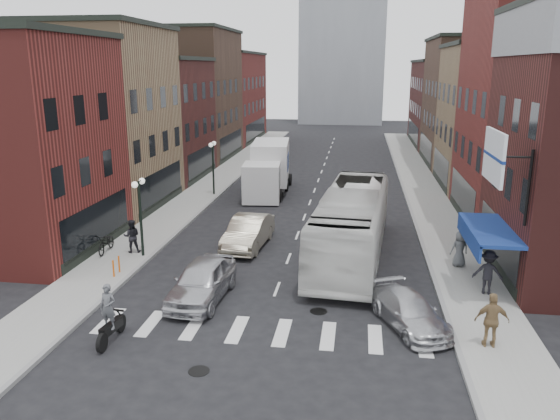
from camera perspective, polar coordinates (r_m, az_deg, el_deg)
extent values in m
plane|color=black|center=(23.47, -0.69, -9.21)|extent=(160.00, 160.00, 0.00)
cube|color=gray|center=(45.76, -6.95, 2.75)|extent=(3.00, 74.00, 0.15)
cube|color=gray|center=(44.49, 14.71, 2.03)|extent=(3.00, 74.00, 0.15)
cube|color=gray|center=(45.41, -5.12, 2.61)|extent=(0.20, 74.00, 0.16)
cube|color=gray|center=(44.36, 12.78, 2.01)|extent=(0.20, 74.00, 0.16)
cube|color=silver|center=(20.80, -2.01, -12.54)|extent=(12.00, 2.20, 0.01)
cube|color=maroon|center=(31.82, -27.22, 5.87)|extent=(10.00, 9.00, 11.00)
cube|color=black|center=(30.02, -18.55, -1.34)|extent=(0.08, 7.20, 2.20)
cube|color=#8F6F4E|center=(39.83, -19.46, 8.87)|extent=(10.00, 10.00, 12.00)
cube|color=black|center=(38.46, -12.30, 2.54)|extent=(0.08, 8.00, 2.20)
cube|color=black|center=(39.75, -20.26, 17.70)|extent=(10.30, 10.20, 0.30)
cube|color=#441A18|center=(48.97, -13.97, 9.05)|extent=(10.00, 10.00, 10.00)
cube|color=black|center=(47.77, -8.15, 5.09)|extent=(0.08, 8.00, 2.20)
cube|color=black|center=(48.76, -14.36, 15.08)|extent=(10.30, 10.20, 0.30)
cube|color=#4B3325|center=(59.17, -10.03, 11.64)|extent=(10.00, 12.00, 13.00)
cube|color=black|center=(58.28, -5.12, 6.92)|extent=(0.08, 9.60, 2.20)
cube|color=black|center=(59.20, -10.33, 18.08)|extent=(10.30, 12.20, 0.30)
cube|color=maroon|center=(72.64, -6.52, 11.53)|extent=(10.00, 16.00, 11.00)
cube|color=black|center=(71.87, -2.54, 8.45)|extent=(0.08, 12.80, 2.20)
cube|color=black|center=(72.55, -6.65, 15.99)|extent=(10.30, 16.20, 0.30)
cube|color=black|center=(27.69, 21.83, -2.98)|extent=(0.08, 7.20, 2.20)
cube|color=maroon|center=(37.13, 26.90, 9.30)|extent=(10.00, 10.00, 14.00)
cube|color=black|center=(36.67, 18.53, 1.51)|extent=(0.08, 8.00, 2.20)
cube|color=#8F6F4E|center=(46.82, 22.91, 8.70)|extent=(10.00, 10.00, 11.00)
cube|color=black|center=(46.34, 16.45, 4.33)|extent=(0.08, 8.00, 2.20)
cube|color=black|center=(46.67, 23.62, 15.60)|extent=(10.30, 10.20, 0.30)
cube|color=#4B3325|center=(57.47, 20.28, 10.38)|extent=(10.00, 12.00, 12.00)
cube|color=black|center=(57.12, 14.97, 6.32)|extent=(0.08, 9.60, 2.20)
cube|color=black|center=(57.42, 20.85, 16.49)|extent=(10.30, 12.20, 0.30)
cube|color=#441A18|center=(71.27, 17.96, 10.45)|extent=(10.00, 16.00, 10.00)
cube|color=black|center=(70.93, 13.74, 7.96)|extent=(0.08, 12.80, 2.20)
cube|color=black|center=(71.13, 18.29, 14.58)|extent=(10.30, 16.20, 0.30)
cube|color=navy|center=(25.30, 21.06, -1.92)|extent=(1.80, 5.00, 0.15)
cube|color=navy|center=(25.22, 19.10, -2.62)|extent=(0.10, 5.00, 0.70)
cylinder|color=black|center=(23.09, 24.56, 2.09)|extent=(0.12, 0.12, 3.00)
cylinder|color=black|center=(22.69, 23.18, 5.12)|extent=(1.40, 0.08, 0.08)
cube|color=silver|center=(22.52, 21.46, 5.23)|extent=(0.12, 3.00, 2.00)
cylinder|color=black|center=(28.39, -14.33, -1.09)|extent=(0.14, 0.14, 4.00)
cylinder|color=black|center=(27.93, -14.59, 2.86)|extent=(0.06, 0.90, 0.06)
sphere|color=white|center=(27.53, -14.94, 2.57)|extent=(0.32, 0.32, 0.32)
sphere|color=white|center=(28.34, -14.24, 2.95)|extent=(0.32, 0.32, 0.32)
cylinder|color=black|center=(41.31, -6.99, 4.17)|extent=(0.14, 0.14, 4.00)
cylinder|color=black|center=(41.00, -7.08, 6.92)|extent=(0.06, 0.90, 0.06)
sphere|color=white|center=(40.57, -7.24, 6.76)|extent=(0.32, 0.32, 0.32)
sphere|color=white|center=(41.43, -6.91, 6.94)|extent=(0.32, 0.32, 0.32)
cylinder|color=#D8590C|center=(26.32, -17.01, -5.87)|extent=(0.08, 0.08, 0.80)
cylinder|color=#D8590C|center=(26.82, -16.47, -5.43)|extent=(0.08, 0.08, 0.80)
cube|color=silver|center=(39.21, -1.93, 2.90)|extent=(2.86, 3.05, 2.70)
cube|color=black|center=(39.16, -1.93, 3.29)|extent=(2.77, 1.76, 1.19)
cube|color=silver|center=(43.04, -0.97, 5.07)|extent=(3.24, 5.86, 3.14)
cube|color=navy|center=(43.04, -0.97, 5.07)|extent=(2.94, 2.42, 1.30)
cube|color=black|center=(43.17, -1.01, 2.69)|extent=(3.05, 7.23, 0.38)
cylinder|color=black|center=(39.87, -3.62, 1.64)|extent=(0.30, 0.97, 0.97)
cylinder|color=black|center=(39.44, -0.08, 1.53)|extent=(0.30, 0.97, 0.97)
cylinder|color=black|center=(43.38, -2.63, 2.74)|extent=(0.30, 0.97, 0.97)
cylinder|color=black|center=(42.99, 0.63, 2.64)|extent=(0.30, 0.97, 0.97)
cylinder|color=black|center=(45.46, -2.12, 3.30)|extent=(0.30, 0.97, 0.97)
cylinder|color=black|center=(45.09, 1.00, 3.22)|extent=(0.30, 0.97, 0.97)
cylinder|color=black|center=(21.46, -16.32, -11.28)|extent=(0.14, 0.66, 0.66)
cylinder|color=black|center=(20.25, -18.11, -13.07)|extent=(0.14, 0.66, 0.66)
cube|color=black|center=(20.75, -17.23, -11.61)|extent=(0.40, 1.23, 0.35)
cube|color=black|center=(21.03, -16.67, -9.98)|extent=(0.56, 0.13, 0.06)
imported|color=#54565B|center=(20.32, -17.54, -9.62)|extent=(0.65, 0.47, 1.66)
imported|color=silver|center=(27.99, 7.53, -1.43)|extent=(4.09, 13.04, 3.57)
imported|color=silver|center=(23.28, -8.15, -7.32)|extent=(2.26, 5.03, 1.68)
imported|color=beige|center=(29.61, -3.34, -2.33)|extent=(2.16, 5.20, 1.67)
imported|color=silver|center=(21.40, 13.41, -10.29)|extent=(3.28, 4.61, 1.24)
imported|color=black|center=(29.79, -17.69, -3.27)|extent=(0.83, 2.01, 1.03)
imported|color=black|center=(29.30, -15.22, -2.65)|extent=(0.96, 0.73, 1.75)
imported|color=black|center=(24.84, 20.91, -6.08)|extent=(1.34, 0.87, 1.92)
imported|color=olive|center=(20.38, 21.27, -10.68)|extent=(1.15, 0.59, 1.96)
imported|color=#5A5D62|center=(27.75, 18.25, -3.86)|extent=(0.96, 0.75, 1.75)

